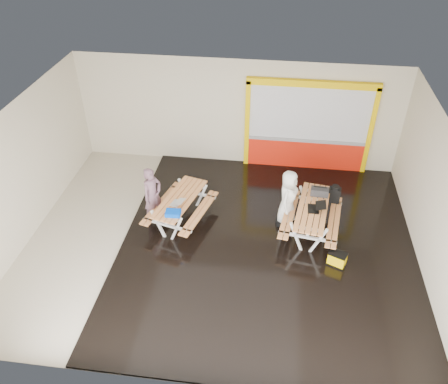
# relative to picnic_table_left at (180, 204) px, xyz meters

# --- Properties ---
(room) EXTENTS (10.02, 8.02, 3.52)m
(room) POSITION_rel_picnic_table_left_xyz_m (1.16, -0.72, 1.13)
(room) COLOR beige
(room) RESTS_ON ground
(deck) EXTENTS (7.50, 7.98, 0.05)m
(deck) POSITION_rel_picnic_table_left_xyz_m (2.41, -0.72, -0.60)
(deck) COLOR black
(deck) RESTS_ON room
(kiosk) EXTENTS (3.88, 0.16, 3.00)m
(kiosk) POSITION_rel_picnic_table_left_xyz_m (3.36, 3.21, 0.82)
(kiosk) COLOR red
(kiosk) RESTS_ON room
(picnic_table_left) EXTENTS (1.85, 2.32, 0.82)m
(picnic_table_left) POSITION_rel_picnic_table_left_xyz_m (0.00, 0.00, 0.00)
(picnic_table_left) COLOR #DB8F53
(picnic_table_left) RESTS_ON deck
(picnic_table_right) EXTENTS (1.74, 2.32, 0.85)m
(picnic_table_right) POSITION_rel_picnic_table_left_xyz_m (3.51, 0.04, 0.02)
(picnic_table_right) COLOR #DB8F53
(picnic_table_right) RESTS_ON deck
(person_left) EXTENTS (0.65, 0.72, 1.64)m
(person_left) POSITION_rel_picnic_table_left_xyz_m (-0.74, -0.03, 0.23)
(person_left) COLOR #6B4C5B
(person_left) RESTS_ON deck
(person_right) EXTENTS (0.69, 0.88, 1.57)m
(person_right) POSITION_rel_picnic_table_left_xyz_m (2.86, 0.33, 0.26)
(person_right) COLOR white
(person_right) RESTS_ON deck
(laptop_left) EXTENTS (0.43, 0.41, 0.15)m
(laptop_left) POSITION_rel_picnic_table_left_xyz_m (-0.01, -0.27, 0.24)
(laptop_left) COLOR silver
(laptop_left) RESTS_ON picnic_table_left
(laptop_right) EXTENTS (0.45, 0.40, 0.19)m
(laptop_right) POSITION_rel_picnic_table_left_xyz_m (3.58, -0.06, 0.29)
(laptop_right) COLOR black
(laptop_right) RESTS_ON picnic_table_right
(blue_pouch) EXTENTS (0.39, 0.29, 0.11)m
(blue_pouch) POSITION_rel_picnic_table_left_xyz_m (-0.02, -0.71, 0.25)
(blue_pouch) COLOR #003FCC
(blue_pouch) RESTS_ON picnic_table_left
(toolbox) EXTENTS (0.49, 0.27, 0.27)m
(toolbox) POSITION_rel_picnic_table_left_xyz_m (3.69, 0.59, 0.33)
(toolbox) COLOR black
(toolbox) RESTS_ON picnic_table_right
(backpack) EXTENTS (0.35, 0.25, 0.54)m
(backpack) POSITION_rel_picnic_table_left_xyz_m (4.11, 0.78, 0.14)
(backpack) COLOR black
(backpack) RESTS_ON picnic_table_right
(dark_case) EXTENTS (0.43, 0.34, 0.15)m
(dark_case) POSITION_rel_picnic_table_left_xyz_m (2.81, 0.22, -0.50)
(dark_case) COLOR black
(dark_case) RESTS_ON deck
(fluke_bag) EXTENTS (0.51, 0.44, 0.38)m
(fluke_bag) POSITION_rel_picnic_table_left_xyz_m (4.13, -1.17, -0.39)
(fluke_bag) COLOR black
(fluke_bag) RESTS_ON deck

